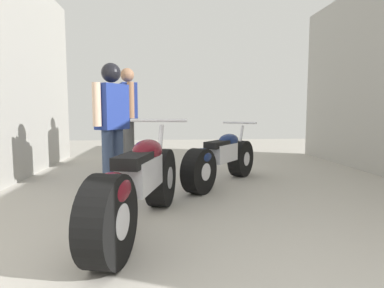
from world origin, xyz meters
name	(u,v)px	position (x,y,z in m)	size (l,w,h in m)	color
ground_plane	(217,194)	(0.00, 3.20, 0.00)	(15.38, 15.38, 0.00)	#A8A399
motorcycle_maroon_cruiser	(139,185)	(-0.87, 2.05, 0.39)	(0.78, 2.00, 0.94)	black
motorcycle_black_naked	(221,159)	(0.14, 3.72, 0.36)	(1.27, 1.58, 0.86)	black
mechanic_in_blue	(128,113)	(-1.26, 5.06, 0.99)	(0.37, 0.71, 1.75)	#4C4C4C
mechanic_with_helmet	(112,114)	(-1.33, 3.71, 0.99)	(0.45, 0.59, 1.65)	#384766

